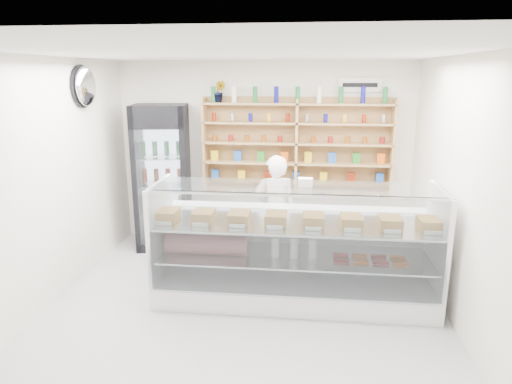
# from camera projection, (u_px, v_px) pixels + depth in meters

# --- Properties ---
(room) EXTENTS (5.00, 5.00, 5.00)m
(room) POSITION_uv_depth(u_px,v_px,m) (242.00, 195.00, 4.68)
(room) COLOR #A5A5A9
(room) RESTS_ON ground
(display_counter) EXTENTS (3.22, 0.96, 1.40)m
(display_counter) POSITION_uv_depth(u_px,v_px,m) (294.00, 269.00, 5.35)
(display_counter) COLOR white
(display_counter) RESTS_ON floor
(shop_worker) EXTENTS (0.63, 0.48, 1.56)m
(shop_worker) POSITION_uv_depth(u_px,v_px,m) (275.00, 211.00, 6.25)
(shop_worker) COLOR white
(shop_worker) RESTS_ON floor
(drinks_cooler) EXTENTS (0.89, 0.87, 2.18)m
(drinks_cooler) POSITION_uv_depth(u_px,v_px,m) (163.00, 177.00, 6.93)
(drinks_cooler) COLOR black
(drinks_cooler) RESTS_ON floor
(wall_shelving) EXTENTS (2.84, 0.28, 1.33)m
(wall_shelving) POSITION_uv_depth(u_px,v_px,m) (297.00, 144.00, 6.83)
(wall_shelving) COLOR #A6814E
(wall_shelving) RESTS_ON back_wall
(potted_plant) EXTENTS (0.19, 0.16, 0.32)m
(potted_plant) POSITION_uv_depth(u_px,v_px,m) (219.00, 91.00, 6.76)
(potted_plant) COLOR #1E6626
(potted_plant) RESTS_ON wall_shelving
(security_mirror) EXTENTS (0.15, 0.50, 0.50)m
(security_mirror) POSITION_uv_depth(u_px,v_px,m) (86.00, 86.00, 5.80)
(security_mirror) COLOR silver
(security_mirror) RESTS_ON left_wall
(wall_sign) EXTENTS (0.62, 0.03, 0.20)m
(wall_sign) POSITION_uv_depth(u_px,v_px,m) (360.00, 85.00, 6.64)
(wall_sign) COLOR white
(wall_sign) RESTS_ON back_wall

